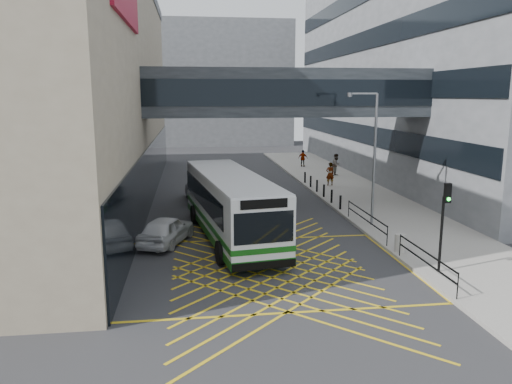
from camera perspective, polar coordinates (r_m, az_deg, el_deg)
name	(u,v)px	position (r m, az deg, el deg)	size (l,w,h in m)	color
ground	(268,269)	(21.77, 1.40, -8.74)	(120.00, 120.00, 0.00)	#333335
building_right	(485,66)	(51.99, 24.68, 12.94)	(24.09, 44.00, 20.00)	slate
building_far	(196,85)	(80.26, -6.82, 12.10)	(28.00, 16.00, 18.00)	slate
skybridge	(286,93)	(32.83, 3.43, 11.24)	(20.00, 4.10, 3.00)	#2D3237
pavement	(356,194)	(37.99, 11.36, -0.25)	(6.00, 54.00, 0.16)	#A19C93
box_junction	(268,268)	(21.77, 1.40, -8.73)	(12.00, 9.00, 0.01)	gold
bus	(230,204)	(25.89, -2.98, -1.37)	(4.49, 12.35, 3.39)	silver
car_white	(166,230)	(25.46, -10.21, -4.26)	(1.87, 4.57, 1.45)	silver
car_dark	(198,191)	(35.64, -6.66, 0.13)	(1.70, 4.34, 1.36)	black
car_silver	(243,183)	(38.15, -1.48, 1.07)	(2.10, 4.98, 1.55)	gray
traffic_light	(444,215)	(21.56, 20.72, -2.45)	(0.28, 0.44, 3.76)	black
street_lamp	(372,151)	(28.26, 13.08, 4.59)	(1.63, 0.75, 7.33)	slate
litter_bin	(400,243)	(24.31, 16.12, -5.61)	(0.49, 0.49, 0.85)	#ADA89E
kerb_railings	(389,233)	(24.78, 14.99, -4.53)	(0.05, 12.54, 1.00)	black
bollards	(320,188)	(37.10, 7.36, 0.44)	(0.14, 10.14, 0.90)	black
pedestrian_a	(330,174)	(40.80, 8.46, 2.05)	(0.74, 0.53, 1.87)	gray
pedestrian_b	(336,165)	(45.87, 9.17, 3.08)	(0.96, 0.56, 1.97)	gray
pedestrian_c	(303,158)	(51.27, 5.39, 3.85)	(1.01, 0.48, 1.70)	gray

